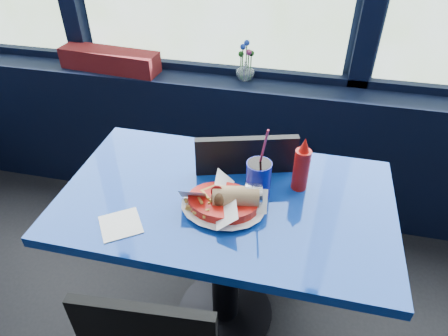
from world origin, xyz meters
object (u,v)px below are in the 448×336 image
ketchup_bottle (302,167)px  soda_cup (258,179)px  near_table (226,231)px  food_basket (225,202)px  planter_box (110,60)px  flower_vase (245,68)px  chair_near_back (256,198)px

ketchup_bottle → soda_cup: 0.16m
near_table → soda_cup: (0.11, 0.03, 0.26)m
food_basket → soda_cup: bearing=58.6°
near_table → food_basket: size_ratio=4.02×
ketchup_bottle → soda_cup: (-0.14, -0.08, -0.02)m
food_basket → ketchup_bottle: 0.31m
planter_box → flower_vase: (0.75, 0.04, 0.01)m
flower_vase → soda_cup: (0.21, -0.85, -0.04)m
ketchup_bottle → soda_cup: size_ratio=0.72×
near_table → food_basket: food_basket is taller
flower_vase → ketchup_bottle: (0.35, -0.77, -0.02)m
chair_near_back → flower_vase: size_ratio=4.35×
planter_box → soda_cup: size_ratio=1.83×
food_basket → ketchup_bottle: size_ratio=1.37×
ketchup_bottle → near_table: bearing=-156.5°
planter_box → food_basket: bearing=-41.6°
near_table → food_basket: 0.23m
food_basket → flower_vase: bearing=109.9°
ketchup_bottle → food_basket: bearing=-143.7°
chair_near_back → planter_box: (-0.92, 0.57, 0.33)m
near_table → planter_box: size_ratio=2.16×
flower_vase → soda_cup: bearing=-76.3°
near_table → ketchup_bottle: 0.39m
planter_box → near_table: bearing=-39.8°
chair_near_back → food_basket: chair_near_back is taller
flower_vase → food_basket: flower_vase is taller
flower_vase → ketchup_bottle: 0.84m
planter_box → food_basket: size_ratio=1.86×
ketchup_bottle → flower_vase: bearing=114.4°
soda_cup → near_table: bearing=-163.8°
chair_near_back → ketchup_bottle: bearing=121.5°
flower_vase → near_table: bearing=-83.8°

